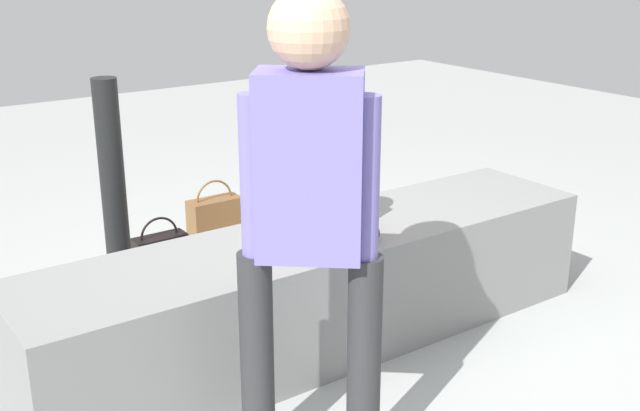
# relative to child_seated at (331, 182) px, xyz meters

# --- Properties ---
(ground_plane) EXTENTS (12.00, 12.00, 0.00)m
(ground_plane) POSITION_rel_child_seated_xyz_m (-0.04, 0.01, -0.72)
(ground_plane) COLOR #9EA2A0
(concrete_ledge) EXTENTS (2.55, 0.58, 0.51)m
(concrete_ledge) POSITION_rel_child_seated_xyz_m (-0.04, 0.01, -0.47)
(concrete_ledge) COLOR gray
(concrete_ledge) RESTS_ON ground_plane
(child_seated) EXTENTS (0.28, 0.33, 0.48)m
(child_seated) POSITION_rel_child_seated_xyz_m (0.00, 0.00, 0.00)
(child_seated) COLOR navy
(child_seated) RESTS_ON concrete_ledge
(adult_standing) EXTENTS (0.38, 0.34, 1.54)m
(adult_standing) POSITION_rel_child_seated_xyz_m (-0.53, -0.62, 0.21)
(adult_standing) COLOR #2E2F31
(adult_standing) RESTS_ON ground_plane
(cake_plate) EXTENTS (0.22, 0.22, 0.07)m
(cake_plate) POSITION_rel_child_seated_xyz_m (-0.25, 0.04, -0.19)
(cake_plate) COLOR #4CA5D8
(cake_plate) RESTS_ON concrete_ledge
(gift_bag) EXTENTS (0.25, 0.12, 0.37)m
(gift_bag) POSITION_rel_child_seated_xyz_m (0.65, 1.20, -0.56)
(gift_bag) COLOR gold
(gift_bag) RESTS_ON ground_plane
(railing_post) EXTENTS (0.36, 0.36, 1.10)m
(railing_post) POSITION_rel_child_seated_xyz_m (-0.62, 0.78, -0.31)
(railing_post) COLOR black
(railing_post) RESTS_ON ground_plane
(water_bottle_near_gift) EXTENTS (0.07, 0.07, 0.20)m
(water_bottle_near_gift) POSITION_rel_child_seated_xyz_m (-0.30, 0.58, -0.63)
(water_bottle_near_gift) COLOR silver
(water_bottle_near_gift) RESTS_ON ground_plane
(party_cup_red) EXTENTS (0.07, 0.07, 0.10)m
(party_cup_red) POSITION_rel_child_seated_xyz_m (0.16, 0.51, -0.67)
(party_cup_red) COLOR red
(party_cup_red) RESTS_ON ground_plane
(handbag_black_leather) EXTENTS (0.27, 0.11, 0.32)m
(handbag_black_leather) POSITION_rel_child_seated_xyz_m (-0.31, 1.06, -0.60)
(handbag_black_leather) COLOR black
(handbag_black_leather) RESTS_ON ground_plane
(handbag_brown_canvas) EXTENTS (0.30, 0.13, 0.37)m
(handbag_brown_canvas) POSITION_rel_child_seated_xyz_m (0.15, 1.33, -0.58)
(handbag_brown_canvas) COLOR brown
(handbag_brown_canvas) RESTS_ON ground_plane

